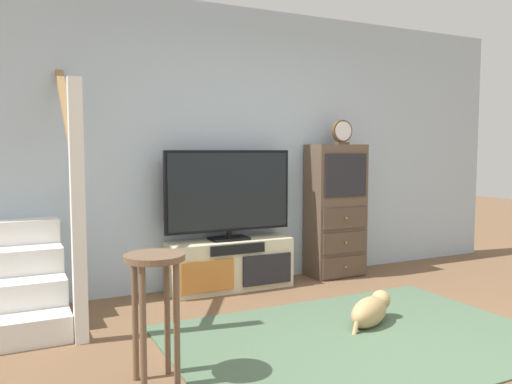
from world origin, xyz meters
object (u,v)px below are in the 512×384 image
television (229,193)px  desk_clock (342,132)px  bar_stool_near (155,288)px  side_cabinet (336,211)px  media_console (230,265)px  dog (371,310)px

television → desk_clock: desk_clock is taller
television → bar_stool_near: (-1.15, -1.65, -0.37)m
side_cabinet → bar_stool_near: 2.87m
television → side_cabinet: bearing=-0.6°
media_console → side_cabinet: size_ratio=0.86×
television → dog: television is taller
media_console → side_cabinet: (1.20, 0.01, 0.45)m
side_cabinet → bar_stool_near: size_ratio=1.85×
side_cabinet → dog: side_cabinet is taller
television → side_cabinet: size_ratio=0.91×
bar_stool_near → dog: (1.70, 0.23, -0.43)m
desk_clock → bar_stool_near: 3.06m
side_cabinet → dog: 1.65m
media_console → desk_clock: (1.26, -0.00, 1.27)m
media_console → television: 0.69m
bar_stool_near → dog: bearing=7.8°
desk_clock → dog: size_ratio=0.50×
bar_stool_near → dog: bar_stool_near is taller
bar_stool_near → desk_clock: bearing=33.9°
desk_clock → dog: desk_clock is taller
side_cabinet → desk_clock: bearing=-14.7°
side_cabinet → dog: size_ratio=2.73×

